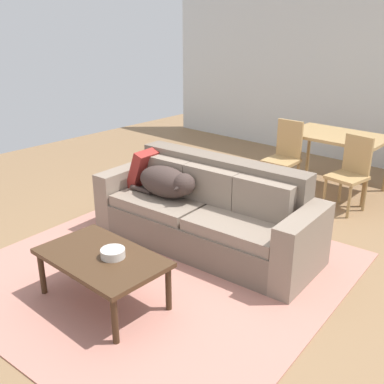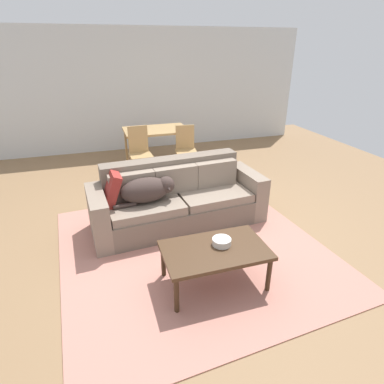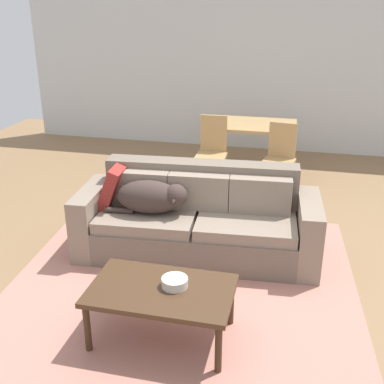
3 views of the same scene
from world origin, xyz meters
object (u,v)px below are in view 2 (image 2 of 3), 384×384
Objects in this scene: dining_chair_near_left at (140,150)px; throw_pillow_by_left_arm at (111,188)px; dining_table at (156,133)px; dog_on_left_cushion at (148,190)px; bowl_on_coffee_table at (222,242)px; dining_chair_near_right at (186,147)px; coffee_table at (215,252)px; couch at (177,200)px.

throw_pillow_by_left_arm is at bearing -110.88° from dining_chair_near_left.
dining_table is at bearing 52.29° from dining_chair_near_left.
dog_on_left_cushion is 1.29m from bowl_on_coffee_table.
dining_chair_near_left is at bearing -126.31° from dining_table.
dining_chair_near_right is at bearing 50.66° from throw_pillow_by_left_arm.
dining_table is at bearing 88.44° from bowl_on_coffee_table.
bowl_on_coffee_table reaches higher than coffee_table.
couch is 2.98× the size of dog_on_left_cushion.
dining_chair_near_left reaches higher than dining_chair_near_right.
couch reaches higher than dog_on_left_cushion.
dining_table is (0.64, 2.59, 0.06)m from dog_on_left_cushion.
dining_chair_near_right is at bearing -49.99° from dining_table.
coffee_table is at bearing -74.00° from dog_on_left_cushion.
couch is at bearing 95.10° from bowl_on_coffee_table.
dining_chair_near_left is at bearing 92.46° from couch.
throw_pillow_by_left_arm is at bearing 123.78° from coffee_table.
couch is 0.53m from dog_on_left_cushion.
couch reaches higher than bowl_on_coffee_table.
dog_on_left_cushion is at bearing -164.30° from couch.
dining_table is at bearing 80.65° from couch.
coffee_table is at bearing -92.99° from dining_chair_near_right.
dog_on_left_cushion is at bearing -97.18° from dining_chair_near_left.
dining_chair_near_right is (1.56, 1.90, -0.16)m from throw_pillow_by_left_arm.
dog_on_left_cushion is 0.76× the size of coffee_table.
dog_on_left_cushion is 0.83× the size of dining_chair_near_left.
dining_chair_near_left is at bearing -169.04° from dining_chair_near_right.
bowl_on_coffee_table is at bearing -69.47° from dog_on_left_cushion.
throw_pillow_by_left_arm is (-0.88, -0.01, 0.31)m from couch.
dog_on_left_cushion is 1.87× the size of throw_pillow_by_left_arm.
bowl_on_coffee_table is at bearing -52.65° from throw_pillow_by_left_arm.
dining_chair_near_left reaches higher than dining_table.
couch is at bearing 91.14° from coffee_table.
throw_pillow_by_left_arm reaches higher than coffee_table.
dog_on_left_cushion is 2.32m from dining_chair_near_right.
couch is at bearing 15.70° from dog_on_left_cushion.
dining_chair_near_left is at bearing 94.33° from coffee_table.
throw_pillow_by_left_arm is 1.65m from bowl_on_coffee_table.
bowl_on_coffee_table is at bearing -91.56° from dining_table.
dining_table is (1.10, 2.46, 0.03)m from throw_pillow_by_left_arm.
bowl_on_coffee_table is 3.77m from dining_table.
coffee_table is at bearing -56.22° from throw_pillow_by_left_arm.
coffee_table is 5.40× the size of bowl_on_coffee_table.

